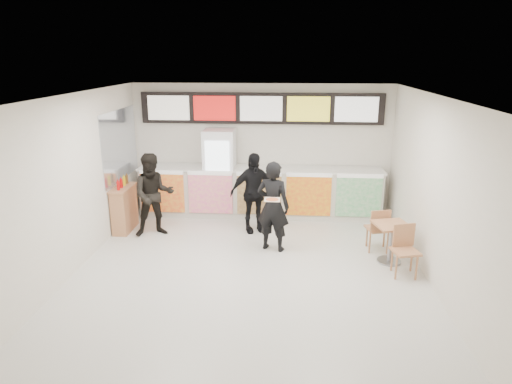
# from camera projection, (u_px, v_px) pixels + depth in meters

# --- Properties ---
(floor) EXTENTS (7.00, 7.00, 0.00)m
(floor) POSITION_uv_depth(u_px,v_px,m) (248.00, 276.00, 7.76)
(floor) COLOR beige
(floor) RESTS_ON ground
(ceiling) EXTENTS (7.00, 7.00, 0.00)m
(ceiling) POSITION_uv_depth(u_px,v_px,m) (247.00, 97.00, 6.90)
(ceiling) COLOR white
(ceiling) RESTS_ON wall_back
(wall_back) EXTENTS (6.00, 0.00, 6.00)m
(wall_back) POSITION_uv_depth(u_px,v_px,m) (261.00, 149.00, 10.67)
(wall_back) COLOR silver
(wall_back) RESTS_ON floor
(wall_left) EXTENTS (0.00, 7.00, 7.00)m
(wall_left) POSITION_uv_depth(u_px,v_px,m) (68.00, 188.00, 7.54)
(wall_left) COLOR silver
(wall_left) RESTS_ON floor
(wall_right) EXTENTS (0.00, 7.00, 7.00)m
(wall_right) POSITION_uv_depth(u_px,v_px,m) (439.00, 196.00, 7.12)
(wall_right) COLOR silver
(wall_right) RESTS_ON floor
(service_counter) EXTENTS (5.56, 0.77, 1.14)m
(service_counter) POSITION_uv_depth(u_px,v_px,m) (260.00, 192.00, 10.55)
(service_counter) COLOR silver
(service_counter) RESTS_ON floor
(menu_board) EXTENTS (5.50, 0.14, 0.70)m
(menu_board) POSITION_uv_depth(u_px,v_px,m) (261.00, 108.00, 10.31)
(menu_board) COLOR black
(menu_board) RESTS_ON wall_back
(drinks_fridge) EXTENTS (0.70, 0.67, 2.00)m
(drinks_fridge) POSITION_uv_depth(u_px,v_px,m) (220.00, 173.00, 10.51)
(drinks_fridge) COLOR white
(drinks_fridge) RESTS_ON floor
(mirror_panel) EXTENTS (0.01, 2.00, 1.50)m
(mirror_panel) POSITION_uv_depth(u_px,v_px,m) (120.00, 145.00, 9.80)
(mirror_panel) COLOR #B2B7BF
(mirror_panel) RESTS_ON wall_left
(customer_main) EXTENTS (0.73, 0.59, 1.74)m
(customer_main) POSITION_uv_depth(u_px,v_px,m) (273.00, 206.00, 8.59)
(customer_main) COLOR black
(customer_main) RESTS_ON floor
(customer_left) EXTENTS (1.01, 0.90, 1.73)m
(customer_left) POSITION_uv_depth(u_px,v_px,m) (154.00, 195.00, 9.31)
(customer_left) COLOR black
(customer_left) RESTS_ON floor
(customer_mid) EXTENTS (1.08, 0.77, 1.70)m
(customer_mid) POSITION_uv_depth(u_px,v_px,m) (253.00, 193.00, 9.52)
(customer_mid) COLOR black
(customer_mid) RESTS_ON floor
(pizza_slice) EXTENTS (0.36, 0.36, 0.02)m
(pizza_slice) POSITION_uv_depth(u_px,v_px,m) (272.00, 199.00, 8.08)
(pizza_slice) COLOR beige
(pizza_slice) RESTS_ON customer_main
(cafe_table) EXTENTS (0.76, 1.54, 0.87)m
(cafe_table) POSITION_uv_depth(u_px,v_px,m) (391.00, 236.00, 8.15)
(cafe_table) COLOR tan
(cafe_table) RESTS_ON floor
(condiment_ledge) EXTENTS (0.35, 0.85, 1.14)m
(condiment_ledge) POSITION_uv_depth(u_px,v_px,m) (124.00, 208.00, 9.68)
(condiment_ledge) COLOR tan
(condiment_ledge) RESTS_ON floor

